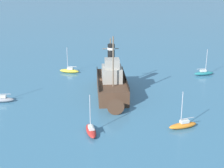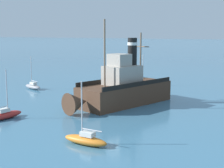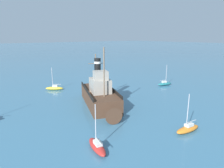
{
  "view_description": "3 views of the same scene",
  "coord_description": "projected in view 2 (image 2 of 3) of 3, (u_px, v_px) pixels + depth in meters",
  "views": [
    {
      "loc": [
        20.97,
        46.46,
        19.26
      ],
      "look_at": [
        -0.67,
        -0.29,
        1.56
      ],
      "focal_mm": 55.0,
      "sensor_mm": 36.0,
      "label": 1
    },
    {
      "loc": [
        -15.95,
        36.89,
        8.71
      ],
      "look_at": [
        0.41,
        1.59,
        2.57
      ],
      "focal_mm": 55.0,
      "sensor_mm": 36.0,
      "label": 2
    },
    {
      "loc": [
        17.59,
        26.97,
        11.58
      ],
      "look_at": [
        -2.9,
        0.29,
        3.33
      ],
      "focal_mm": 32.0,
      "sensor_mm": 36.0,
      "label": 3
    }
  ],
  "objects": [
    {
      "name": "sailboat_grey",
      "position": [
        33.0,
        86.0,
        51.05
      ],
      "size": [
        3.93,
        2.5,
        4.9
      ],
      "color": "gray",
      "rests_on": "ground"
    },
    {
      "name": "ground_plane",
      "position": [
        121.0,
        104.0,
        41.04
      ],
      "size": [
        600.0,
        600.0,
        0.0
      ],
      "primitive_type": "plane",
      "color": "teal"
    },
    {
      "name": "sailboat_red",
      "position": [
        5.0,
        115.0,
        33.93
      ],
      "size": [
        1.86,
        3.95,
        4.9
      ],
      "color": "#B22823",
      "rests_on": "ground"
    },
    {
      "name": "sailboat_yellow",
      "position": [
        144.0,
        83.0,
        54.24
      ],
      "size": [
        3.69,
        3.18,
        4.9
      ],
      "color": "gold",
      "rests_on": "ground"
    },
    {
      "name": "old_tugboat",
      "position": [
        122.0,
        89.0,
        40.21
      ],
      "size": [
        8.41,
        14.65,
        9.9
      ],
      "color": "#4C3323",
      "rests_on": "ground"
    },
    {
      "name": "sailboat_orange",
      "position": [
        86.0,
        139.0,
        26.25
      ],
      "size": [
        3.89,
        1.46,
        4.9
      ],
      "color": "orange",
      "rests_on": "ground"
    }
  ]
}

